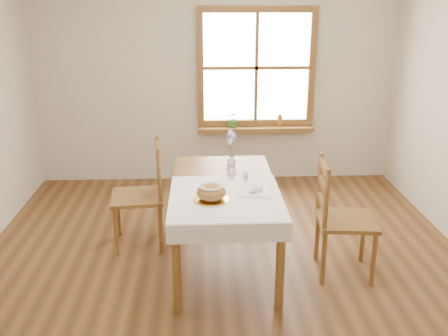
% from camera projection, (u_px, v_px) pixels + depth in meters
% --- Properties ---
extents(ground, '(5.00, 5.00, 0.00)m').
position_uv_depth(ground, '(226.00, 278.00, 4.28)').
color(ground, brown).
rests_on(ground, ground).
extents(room_walls, '(4.60, 5.10, 2.65)m').
position_uv_depth(room_walls, '(226.00, 79.00, 3.72)').
color(room_walls, beige).
rests_on(room_walls, ground).
extents(window, '(1.46, 0.08, 1.46)m').
position_uv_depth(window, '(256.00, 68.00, 6.15)').
color(window, brown).
rests_on(window, ground).
extents(window_sill, '(1.46, 0.20, 0.05)m').
position_uv_depth(window_sill, '(256.00, 129.00, 6.34)').
color(window_sill, brown).
rests_on(window_sill, ground).
extents(dining_table, '(0.90, 1.60, 0.75)m').
position_uv_depth(dining_table, '(224.00, 193.00, 4.34)').
color(dining_table, brown).
rests_on(dining_table, ground).
extents(table_linen, '(0.91, 0.99, 0.01)m').
position_uv_depth(table_linen, '(226.00, 197.00, 4.02)').
color(table_linen, white).
rests_on(table_linen, dining_table).
extents(chair_left, '(0.55, 0.52, 1.02)m').
position_uv_depth(chair_left, '(137.00, 195.00, 4.71)').
color(chair_left, brown).
rests_on(chair_left, ground).
extents(chair_right, '(0.54, 0.52, 1.02)m').
position_uv_depth(chair_right, '(347.00, 218.00, 4.22)').
color(chair_right, brown).
rests_on(chair_right, ground).
extents(bread_plate, '(0.36, 0.36, 0.01)m').
position_uv_depth(bread_plate, '(211.00, 200.00, 3.95)').
color(bread_plate, silver).
rests_on(bread_plate, table_linen).
extents(bread_loaf, '(0.24, 0.24, 0.13)m').
position_uv_depth(bread_loaf, '(211.00, 191.00, 3.92)').
color(bread_loaf, olive).
rests_on(bread_loaf, bread_plate).
extents(egg_napkin, '(0.31, 0.28, 0.01)m').
position_uv_depth(egg_napkin, '(255.00, 192.00, 4.11)').
color(egg_napkin, white).
rests_on(egg_napkin, table_linen).
extents(eggs, '(0.24, 0.23, 0.05)m').
position_uv_depth(eggs, '(255.00, 188.00, 4.10)').
color(eggs, white).
rests_on(eggs, egg_napkin).
extents(salt_shaker, '(0.06, 0.06, 0.10)m').
position_uv_depth(salt_shaker, '(231.00, 174.00, 4.39)').
color(salt_shaker, silver).
rests_on(salt_shaker, table_linen).
extents(pepper_shaker, '(0.06, 0.06, 0.09)m').
position_uv_depth(pepper_shaker, '(246.00, 176.00, 4.36)').
color(pepper_shaker, silver).
rests_on(pepper_shaker, table_linen).
extents(flower_vase, '(0.10, 0.10, 0.09)m').
position_uv_depth(flower_vase, '(231.00, 163.00, 4.71)').
color(flower_vase, silver).
rests_on(flower_vase, dining_table).
extents(lavender_bouquet, '(0.14, 0.14, 0.27)m').
position_uv_depth(lavender_bouquet, '(231.00, 145.00, 4.65)').
color(lavender_bouquet, '#785AA0').
rests_on(lavender_bouquet, flower_vase).
extents(potted_plant, '(0.26, 0.27, 0.17)m').
position_uv_depth(potted_plant, '(234.00, 121.00, 6.29)').
color(potted_plant, '#337830').
rests_on(potted_plant, window_sill).
extents(amber_bottle, '(0.07, 0.07, 0.17)m').
position_uv_depth(amber_bottle, '(280.00, 120.00, 6.31)').
color(amber_bottle, '#B26B20').
rests_on(amber_bottle, window_sill).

